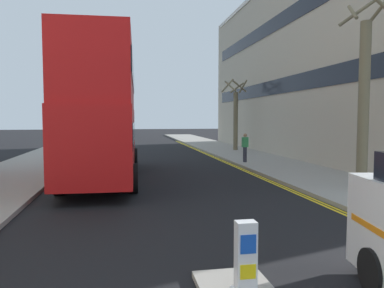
# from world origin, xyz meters

# --- Properties ---
(sidewalk_right) EXTENTS (4.00, 80.00, 0.14)m
(sidewalk_right) POSITION_xyz_m (6.50, 16.00, 0.07)
(sidewalk_right) COLOR gray
(sidewalk_right) RESTS_ON ground
(sidewalk_left) EXTENTS (4.00, 80.00, 0.14)m
(sidewalk_left) POSITION_xyz_m (-6.50, 16.00, 0.07)
(sidewalk_left) COLOR gray
(sidewalk_left) RESTS_ON ground
(kerb_line_outer) EXTENTS (0.10, 56.00, 0.01)m
(kerb_line_outer) POSITION_xyz_m (4.40, 14.00, 0.00)
(kerb_line_outer) COLOR yellow
(kerb_line_outer) RESTS_ON ground
(kerb_line_inner) EXTENTS (0.10, 56.00, 0.01)m
(kerb_line_inner) POSITION_xyz_m (4.24, 14.00, 0.00)
(kerb_line_inner) COLOR yellow
(kerb_line_inner) RESTS_ON ground
(keep_left_bollard) EXTENTS (0.36, 0.28, 1.11)m
(keep_left_bollard) POSITION_xyz_m (0.00, 4.21, 0.61)
(keep_left_bollard) COLOR silver
(keep_left_bollard) RESTS_ON traffic_island
(double_decker_bus_away) EXTENTS (3.07, 10.88, 5.64)m
(double_decker_bus_away) POSITION_xyz_m (-2.44, 15.87, 3.03)
(double_decker_bus_away) COLOR red
(double_decker_bus_away) RESTS_ON ground
(pedestrian_far) EXTENTS (0.34, 0.22, 1.62)m
(pedestrian_far) POSITION_xyz_m (5.11, 19.48, 0.99)
(pedestrian_far) COLOR #2D2D38
(pedestrian_far) RESTS_ON sidewalk_right
(street_tree_near) EXTENTS (1.38, 1.49, 6.71)m
(street_tree_near) POSITION_xyz_m (6.51, 11.00, 3.30)
(street_tree_near) COLOR #6B6047
(street_tree_near) RESTS_ON sidewalk_right
(street_tree_mid) EXTENTS (1.92, 2.00, 5.64)m
(street_tree_mid) POSITION_xyz_m (6.96, 27.38, 2.82)
(street_tree_mid) COLOR #6B6047
(street_tree_mid) RESTS_ON sidewalk_right
(townhouse_terrace_right) EXTENTS (10.08, 28.00, 12.42)m
(townhouse_terrace_right) POSITION_xyz_m (13.50, 24.70, 6.21)
(townhouse_terrace_right) COLOR #B2A893
(townhouse_terrace_right) RESTS_ON ground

